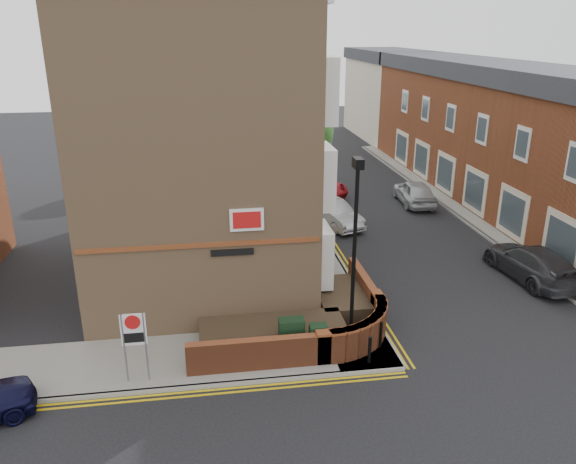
# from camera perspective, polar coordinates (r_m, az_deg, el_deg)

# --- Properties ---
(ground) EXTENTS (120.00, 120.00, 0.00)m
(ground) POSITION_cam_1_polar(r_m,az_deg,el_deg) (17.42, 2.05, -14.65)
(ground) COLOR black
(ground) RESTS_ON ground
(pavement_corner) EXTENTS (13.00, 3.00, 0.12)m
(pavement_corner) POSITION_cam_1_polar(r_m,az_deg,el_deg) (18.44, -9.86, -12.59)
(pavement_corner) COLOR gray
(pavement_corner) RESTS_ON ground
(pavement_main) EXTENTS (2.00, 32.00, 0.12)m
(pavement_main) POSITION_cam_1_polar(r_m,az_deg,el_deg) (31.98, 0.35, 2.15)
(pavement_main) COLOR gray
(pavement_main) RESTS_ON ground
(pavement_far) EXTENTS (4.00, 40.00, 0.12)m
(pavement_far) POSITION_cam_1_polar(r_m,az_deg,el_deg) (32.81, 20.55, 1.30)
(pavement_far) COLOR gray
(pavement_far) RESTS_ON ground
(kerb_side) EXTENTS (13.00, 0.15, 0.12)m
(kerb_side) POSITION_cam_1_polar(r_m,az_deg,el_deg) (17.19, -9.92, -15.28)
(kerb_side) COLOR gray
(kerb_side) RESTS_ON ground
(kerb_main_near) EXTENTS (0.15, 32.00, 0.12)m
(kerb_main_near) POSITION_cam_1_polar(r_m,az_deg,el_deg) (32.15, 2.11, 2.23)
(kerb_main_near) COLOR gray
(kerb_main_near) RESTS_ON ground
(kerb_main_far) EXTENTS (0.15, 40.00, 0.12)m
(kerb_main_far) POSITION_cam_1_polar(r_m,az_deg,el_deg) (31.90, 17.40, 1.15)
(kerb_main_far) COLOR gray
(kerb_main_far) RESTS_ON ground
(yellow_lines_side) EXTENTS (13.00, 0.28, 0.01)m
(yellow_lines_side) POSITION_cam_1_polar(r_m,az_deg,el_deg) (17.02, -9.92, -15.91)
(yellow_lines_side) COLOR gold
(yellow_lines_side) RESTS_ON ground
(yellow_lines_main) EXTENTS (0.28, 32.00, 0.01)m
(yellow_lines_main) POSITION_cam_1_polar(r_m,az_deg,el_deg) (32.21, 2.54, 2.16)
(yellow_lines_main) COLOR gold
(yellow_lines_main) RESTS_ON ground
(corner_building) EXTENTS (8.95, 10.40, 13.60)m
(corner_building) POSITION_cam_1_polar(r_m,az_deg,el_deg) (22.36, -8.90, 10.35)
(corner_building) COLOR #A37C57
(corner_building) RESTS_ON ground
(garden_wall) EXTENTS (6.80, 6.00, 1.20)m
(garden_wall) POSITION_cam_1_polar(r_m,az_deg,el_deg) (19.50, 0.69, -10.51)
(garden_wall) COLOR brown
(garden_wall) RESTS_ON ground
(lamppost) EXTENTS (0.25, 0.50, 6.30)m
(lamppost) POSITION_cam_1_polar(r_m,az_deg,el_deg) (17.17, 6.72, -2.59)
(lamppost) COLOR black
(lamppost) RESTS_ON pavement_corner
(utility_cabinet_large) EXTENTS (0.80, 0.45, 1.20)m
(utility_cabinet_large) POSITION_cam_1_polar(r_m,az_deg,el_deg) (18.07, 0.36, -10.53)
(utility_cabinet_large) COLOR black
(utility_cabinet_large) RESTS_ON pavement_corner
(utility_cabinet_small) EXTENTS (0.55, 0.40, 1.10)m
(utility_cabinet_small) POSITION_cam_1_polar(r_m,az_deg,el_deg) (17.97, 3.08, -10.94)
(utility_cabinet_small) COLOR black
(utility_cabinet_small) RESTS_ON pavement_corner
(bollard_near) EXTENTS (0.11, 0.11, 0.90)m
(bollard_near) POSITION_cam_1_polar(r_m,az_deg,el_deg) (17.86, 8.29, -11.73)
(bollard_near) COLOR black
(bollard_near) RESTS_ON pavement_corner
(bollard_far) EXTENTS (0.11, 0.11, 0.90)m
(bollard_far) POSITION_cam_1_polar(r_m,az_deg,el_deg) (18.67, 9.38, -10.27)
(bollard_far) COLOR black
(bollard_far) RESTS_ON pavement_corner
(zone_sign) EXTENTS (0.72, 0.07, 2.20)m
(zone_sign) POSITION_cam_1_polar(r_m,az_deg,el_deg) (16.90, -15.39, -10.05)
(zone_sign) COLOR slate
(zone_sign) RESTS_ON pavement_corner
(far_terrace) EXTENTS (5.40, 30.40, 8.00)m
(far_terrace) POSITION_cam_1_polar(r_m,az_deg,el_deg) (36.00, 20.45, 9.46)
(far_terrace) COLOR brown
(far_terrace) RESTS_ON ground
(far_terrace_cream) EXTENTS (5.40, 12.40, 8.00)m
(far_terrace_cream) POSITION_cam_1_polar(r_m,az_deg,el_deg) (55.14, 9.96, 13.72)
(far_terrace_cream) COLOR beige
(far_terrace_cream) RESTS_ON ground
(tree_near) EXTENTS (3.64, 3.65, 6.70)m
(tree_near) POSITION_cam_1_polar(r_m,az_deg,el_deg) (28.97, 0.97, 9.72)
(tree_near) COLOR #382B1E
(tree_near) RESTS_ON pavement_main
(tree_mid) EXTENTS (4.03, 4.03, 7.42)m
(tree_mid) POSITION_cam_1_polar(r_m,az_deg,el_deg) (36.71, -1.13, 12.72)
(tree_mid) COLOR #382B1E
(tree_mid) RESTS_ON pavement_main
(tree_far) EXTENTS (3.81, 3.81, 7.00)m
(tree_far) POSITION_cam_1_polar(r_m,az_deg,el_deg) (44.63, -2.51, 13.66)
(tree_far) COLOR #382B1E
(tree_far) RESTS_ON pavement_main
(traffic_light_assembly) EXTENTS (0.20, 0.16, 4.20)m
(traffic_light_assembly) POSITION_cam_1_polar(r_m,az_deg,el_deg) (40.03, -1.10, 9.84)
(traffic_light_assembly) COLOR black
(traffic_light_assembly) RESTS_ON pavement_main
(silver_car_near) EXTENTS (2.83, 4.34, 1.35)m
(silver_car_near) POSITION_cam_1_polar(r_m,az_deg,el_deg) (29.69, 4.58, 1.90)
(silver_car_near) COLOR #9C9EA3
(silver_car_near) RESTS_ON ground
(red_car_main) EXTENTS (4.09, 5.43, 1.37)m
(red_car_main) POSITION_cam_1_polar(r_m,az_deg,el_deg) (35.23, 2.74, 4.89)
(red_car_main) COLOR maroon
(red_car_main) RESTS_ON ground
(grey_car_far) EXTENTS (2.41, 5.07, 1.43)m
(grey_car_far) POSITION_cam_1_polar(r_m,az_deg,el_deg) (25.45, 23.52, -2.87)
(grey_car_far) COLOR #2C2D31
(grey_car_far) RESTS_ON ground
(silver_car_far) EXTENTS (1.99, 4.37, 1.45)m
(silver_car_far) POSITION_cam_1_polar(r_m,az_deg,el_deg) (34.11, 12.73, 3.97)
(silver_car_far) COLOR #ACB0B4
(silver_car_far) RESTS_ON ground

